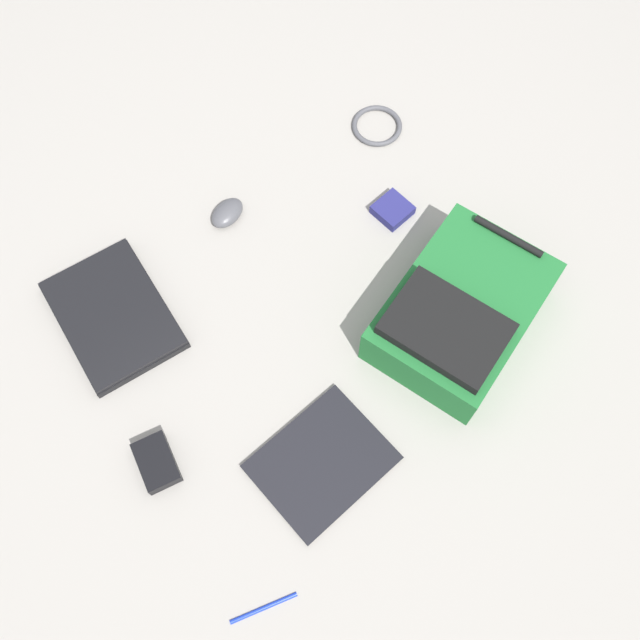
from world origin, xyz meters
name	(u,v)px	position (x,y,z in m)	size (l,w,h in m)	color
ground_plane	(303,326)	(0.00, 0.00, 0.00)	(3.57, 3.57, 0.00)	gray
backpack	(460,312)	(0.22, 0.28, 0.07)	(0.39, 0.47, 0.16)	#1E662D
laptop	(113,315)	(-0.29, -0.33, 0.02)	(0.34, 0.26, 0.03)	black
book_comic	(322,462)	(0.28, -0.16, 0.01)	(0.24, 0.29, 0.01)	silver
computer_mouse	(227,213)	(-0.35, 0.03, 0.02)	(0.06, 0.09, 0.04)	#4C4C51
cable_coil	(377,126)	(-0.33, 0.50, 0.01)	(0.13, 0.13, 0.01)	#4C4C51
power_brick	(157,463)	(0.06, -0.44, 0.02)	(0.07, 0.11, 0.03)	black
pen_black	(264,608)	(0.43, -0.43, 0.00)	(0.01, 0.01, 0.14)	#1933B2
earbud_pouch	(393,210)	(-0.11, 0.36, 0.01)	(0.08, 0.08, 0.03)	navy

